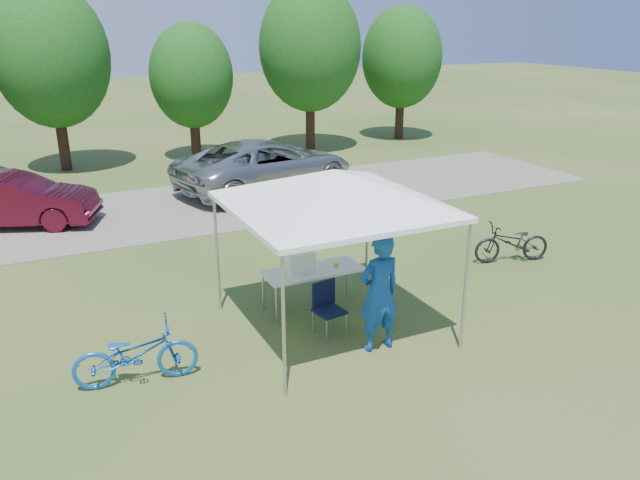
# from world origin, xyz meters

# --- Properties ---
(ground) EXTENTS (100.00, 100.00, 0.00)m
(ground) POSITION_xyz_m (0.00, 0.00, 0.00)
(ground) COLOR #2D5119
(ground) RESTS_ON ground
(gravel_strip) EXTENTS (24.00, 5.00, 0.02)m
(gravel_strip) POSITION_xyz_m (0.00, 8.00, 0.01)
(gravel_strip) COLOR gray
(gravel_strip) RESTS_ON ground
(canopy) EXTENTS (4.53, 4.53, 3.00)m
(canopy) POSITION_xyz_m (0.00, 0.00, 2.65)
(canopy) COLOR #A5A5AA
(canopy) RESTS_ON ground
(treeline) EXTENTS (24.89, 4.28, 6.30)m
(treeline) POSITION_xyz_m (-0.29, 14.05, 3.53)
(treeline) COLOR #382314
(treeline) RESTS_ON ground
(folding_table) EXTENTS (1.77, 0.74, 0.73)m
(folding_table) POSITION_xyz_m (0.04, 0.86, 0.69)
(folding_table) COLOR white
(folding_table) RESTS_ON ground
(folding_chair) EXTENTS (0.51, 0.52, 0.87)m
(folding_chair) POSITION_xyz_m (-0.15, -0.07, 0.51)
(folding_chair) COLOR black
(folding_chair) RESTS_ON ground
(cooler) EXTENTS (0.50, 0.34, 0.36)m
(cooler) POSITION_xyz_m (-0.23, 0.86, 0.91)
(cooler) COLOR white
(cooler) RESTS_ON folding_table
(ice_cream_cup) EXTENTS (0.09, 0.09, 0.07)m
(ice_cream_cup) POSITION_xyz_m (0.47, 0.81, 0.76)
(ice_cream_cup) COLOR gold
(ice_cream_cup) RESTS_ON folding_table
(cyclist) EXTENTS (0.70, 0.46, 1.90)m
(cyclist) POSITION_xyz_m (0.33, -0.91, 0.95)
(cyclist) COLOR #124597
(cyclist) RESTS_ON ground
(bike_blue) EXTENTS (1.80, 0.84, 0.91)m
(bike_blue) POSITION_xyz_m (-3.27, -0.27, 0.46)
(bike_blue) COLOR blue
(bike_blue) RESTS_ON ground
(bike_dark) EXTENTS (1.74, 1.00, 0.86)m
(bike_dark) POSITION_xyz_m (4.79, 1.04, 0.43)
(bike_dark) COLOR black
(bike_dark) RESTS_ON ground
(minivan) EXTENTS (5.97, 3.81, 1.53)m
(minivan) POSITION_xyz_m (2.19, 8.76, 0.79)
(minivan) COLOR #ABABA7
(minivan) RESTS_ON gravel_strip
(sedan) EXTENTS (4.20, 2.72, 1.31)m
(sedan) POSITION_xyz_m (-4.67, 8.29, 0.67)
(sedan) COLOR #480C1B
(sedan) RESTS_ON gravel_strip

